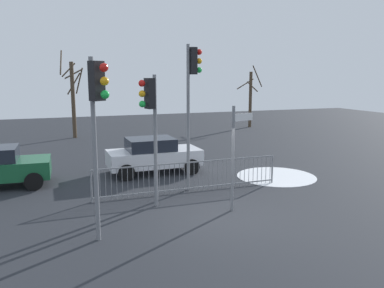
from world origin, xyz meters
The scene contains 10 objects.
ground_plane centered at (0.00, 0.00, 0.00)m, with size 60.00×60.00×0.00m, color #26282D.
traffic_light_rear_right centered at (-1.61, 1.60, 2.96)m, with size 0.56×0.36×4.04m.
traffic_light_foreground_right centered at (0.18, 2.90, 3.68)m, with size 0.57×0.34×5.04m.
traffic_light_mid_right centered at (-3.40, -0.46, 3.25)m, with size 0.44×0.49×4.43m.
direction_sign_post centered at (0.61, 0.44, 1.76)m, with size 0.77×0.26×3.15m.
pedestrian_guard_railing centered at (0.00, 2.68, 0.55)m, with size 6.70×0.11×1.07m.
car_white_mid centered at (-0.48, 5.75, 0.77)m, with size 3.82×1.95×1.47m.
bare_tree_left centered at (10.46, 17.40, 2.33)m, with size 1.71×1.73×4.77m.
bare_tree_centre centered at (-2.93, 16.64, 2.72)m, with size 1.45×1.32×5.63m.
snow_patch_kerb centered at (3.99, 3.41, 0.01)m, with size 3.16×3.16×0.01m, color white.
Camera 1 is at (-4.45, -9.61, 4.00)m, focal length 36.26 mm.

